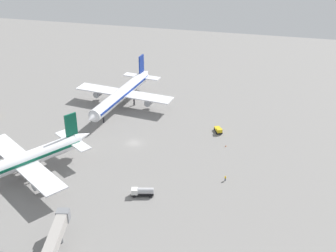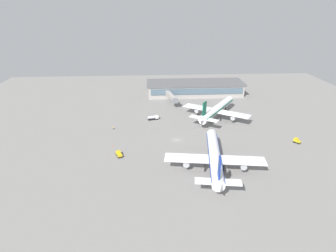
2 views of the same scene
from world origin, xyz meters
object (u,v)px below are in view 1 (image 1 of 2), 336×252
at_px(airplane_taxiing, 18,163).
at_px(safety_cone_near_gate, 226,146).
at_px(ground_crew_worker, 225,178).
at_px(fuel_truck, 143,191).
at_px(pushback_tractor, 218,130).
at_px(airplane_at_gate, 122,94).

bearing_deg(airplane_taxiing, safety_cone_near_gate, 154.69).
relative_size(ground_crew_worker, safety_cone_near_gate, 2.78).
height_order(fuel_truck, ground_crew_worker, fuel_truck).
relative_size(pushback_tractor, ground_crew_worker, 2.87).
distance_m(airplane_taxiing, ground_crew_worker, 61.87).
bearing_deg(airplane_at_gate, pushback_tractor, 80.79).
distance_m(fuel_truck, safety_cone_near_gate, 38.64).
height_order(airplane_at_gate, safety_cone_near_gate, airplane_at_gate).
bearing_deg(safety_cone_near_gate, pushback_tractor, 111.96).
relative_size(airplane_at_gate, ground_crew_worker, 30.59).
xyz_separation_m(airplane_at_gate, ground_crew_worker, (46.69, -42.69, -4.81)).
bearing_deg(pushback_tractor, fuel_truck, -43.02).
distance_m(airplane_at_gate, airplane_taxiing, 57.64).
bearing_deg(safety_cone_near_gate, ground_crew_worker, -83.64).
bearing_deg(ground_crew_worker, pushback_tractor, -134.79).
distance_m(airplane_at_gate, ground_crew_worker, 63.45).
distance_m(airplane_at_gate, safety_cone_near_gate, 50.05).
bearing_deg(airplane_taxiing, fuel_truck, 125.20).
bearing_deg(airplane_at_gate, safety_cone_near_gate, 71.65).
bearing_deg(fuel_truck, safety_cone_near_gate, -134.08).
bearing_deg(fuel_truck, ground_crew_worker, -162.93).
distance_m(pushback_tractor, ground_crew_worker, 30.42).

